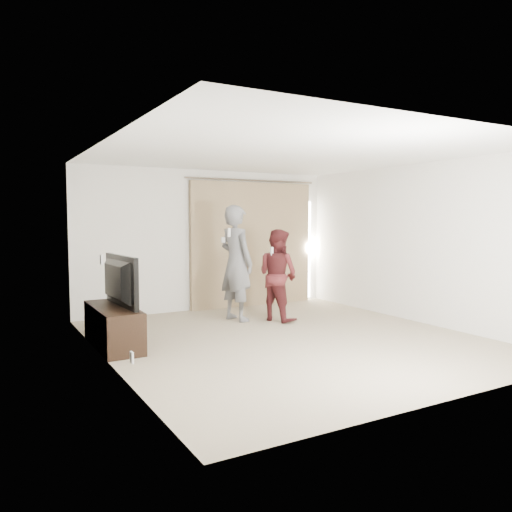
# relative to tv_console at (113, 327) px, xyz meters

# --- Properties ---
(floor) EXTENTS (5.50, 5.50, 0.00)m
(floor) POSITION_rel_tv_console_xyz_m (2.27, -0.79, -0.27)
(floor) COLOR tan
(floor) RESTS_ON ground
(wall_back) EXTENTS (5.00, 0.04, 2.60)m
(wall_back) POSITION_rel_tv_console_xyz_m (2.27, 1.96, 1.03)
(wall_back) COLOR white
(wall_back) RESTS_ON ground
(wall_left) EXTENTS (0.04, 5.50, 2.60)m
(wall_left) POSITION_rel_tv_console_xyz_m (-0.23, -0.79, 1.03)
(wall_left) COLOR white
(wall_left) RESTS_ON ground
(ceiling) EXTENTS (5.00, 5.50, 0.01)m
(ceiling) POSITION_rel_tv_console_xyz_m (2.27, -0.79, 2.33)
(ceiling) COLOR white
(ceiling) RESTS_ON wall_back
(curtain) EXTENTS (2.80, 0.11, 2.46)m
(curtain) POSITION_rel_tv_console_xyz_m (3.18, 1.89, 0.93)
(curtain) COLOR tan
(curtain) RESTS_ON ground
(tv_console) EXTENTS (0.49, 1.40, 0.54)m
(tv_console) POSITION_rel_tv_console_xyz_m (0.00, 0.00, 0.00)
(tv_console) COLOR black
(tv_console) RESTS_ON ground
(tv) EXTENTS (0.23, 1.19, 0.68)m
(tv) POSITION_rel_tv_console_xyz_m (0.00, 0.00, 0.61)
(tv) COLOR black
(tv) RESTS_ON tv_console
(scratching_post) EXTENTS (0.34, 0.34, 0.45)m
(scratching_post) POSITION_rel_tv_console_xyz_m (0.61, 1.39, -0.09)
(scratching_post) COLOR tan
(scratching_post) RESTS_ON ground
(person_man) EXTENTS (0.62, 0.79, 1.93)m
(person_man) POSITION_rel_tv_console_xyz_m (2.22, 0.75, 0.69)
(person_man) COLOR slate
(person_man) RESTS_ON ground
(person_woman) EXTENTS (0.78, 0.89, 1.53)m
(person_woman) POSITION_rel_tv_console_xyz_m (2.82, 0.40, 0.49)
(person_woman) COLOR #501B1D
(person_woman) RESTS_ON ground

